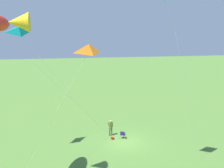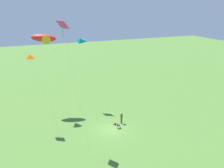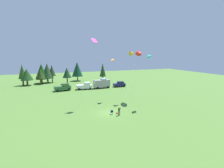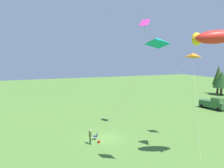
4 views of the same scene
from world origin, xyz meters
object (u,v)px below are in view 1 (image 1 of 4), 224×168
Objects in this scene: kite_delta_orange at (89,49)px; kite_delta_teal at (19,30)px; person_kite_flyer at (111,126)px; folding_chair at (123,134)px; backpack_on_grass at (113,138)px.

kite_delta_orange is 0.91× the size of kite_delta_teal.
kite_delta_teal is (8.15, 3.34, 10.12)m from person_kite_flyer.
person_kite_flyer is 1.61m from folding_chair.
person_kite_flyer is 5.44× the size of backpack_on_grass.
kite_delta_teal is at bearing 130.91° from folding_chair.
kite_delta_teal is at bearing -58.99° from kite_delta_orange.
kite_delta_orange is (3.24, 10.50, 10.06)m from backpack_on_grass.
kite_delta_orange is (4.32, 10.48, 9.69)m from folding_chair.
person_kite_flyer is at bearing -105.61° from kite_delta_orange.
folding_chair is at bearing -166.10° from kite_delta_teal.
backpack_on_grass is at bearing 116.15° from folding_chair.
kite_delta_teal reaches higher than folding_chair.
kite_delta_teal is at bearing 110.59° from person_kite_flyer.
folding_chair is (-1.10, 1.05, -0.53)m from person_kite_flyer.
kite_delta_teal reaches higher than person_kite_flyer.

